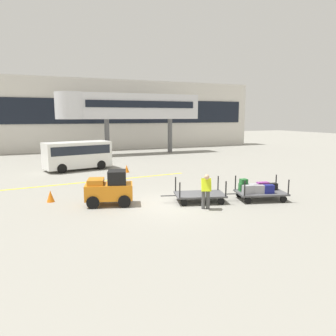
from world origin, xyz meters
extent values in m
plane|color=gray|center=(0.00, 0.00, 0.00)|extent=(120.00, 120.00, 0.00)
cube|color=yellow|center=(-3.39, 6.48, 0.00)|extent=(15.01, 1.59, 0.01)
cube|color=beige|center=(0.00, 26.00, 4.13)|extent=(44.36, 2.40, 8.27)
cube|color=black|center=(0.00, 24.75, 4.55)|extent=(42.14, 0.12, 2.80)
cube|color=silver|center=(5.14, 20.00, 5.00)|extent=(12.86, 2.20, 2.60)
cylinder|color=silver|center=(-1.88, 20.00, 5.00)|extent=(3.00, 3.00, 2.60)
cube|color=black|center=(5.14, 18.86, 5.20)|extent=(11.57, 0.08, 0.70)
cylinder|color=#59595B|center=(1.61, 20.00, 1.85)|extent=(0.50, 0.50, 3.70)
cylinder|color=#59595B|center=(8.68, 20.00, 1.85)|extent=(0.50, 0.50, 3.70)
cube|color=orange|center=(-2.50, 0.95, 0.63)|extent=(2.32, 1.63, 0.70)
cube|color=black|center=(-2.15, 0.85, 1.28)|extent=(1.04, 1.17, 0.60)
cube|color=orange|center=(-3.06, 1.11, 1.10)|extent=(0.93, 1.09, 0.24)
cylinder|color=black|center=(-3.02, 1.64, 0.28)|extent=(0.59, 0.33, 0.56)
cylinder|color=black|center=(-3.30, 0.64, 0.28)|extent=(0.59, 0.33, 0.56)
cylinder|color=black|center=(-1.71, 1.27, 0.28)|extent=(0.59, 0.33, 0.56)
cylinder|color=black|center=(-1.99, 0.26, 0.28)|extent=(0.59, 0.33, 0.56)
cube|color=#4C4C4F|center=(1.54, -0.19, 0.36)|extent=(2.59, 1.97, 0.08)
cylinder|color=black|center=(0.69, 0.71, 0.75)|extent=(0.06, 0.06, 0.70)
cylinder|color=black|center=(0.34, -0.52, 0.75)|extent=(0.06, 0.06, 0.70)
cylinder|color=black|center=(2.73, 0.14, 0.75)|extent=(0.06, 0.06, 0.70)
cylinder|color=black|center=(2.38, -1.10, 0.75)|extent=(0.06, 0.06, 0.70)
cylinder|color=black|center=(0.87, 0.61, 0.16)|extent=(0.34, 0.18, 0.32)
cylinder|color=black|center=(0.54, -0.53, 0.16)|extent=(0.34, 0.18, 0.32)
cylinder|color=black|center=(2.53, 0.14, 0.16)|extent=(0.34, 0.18, 0.32)
cylinder|color=black|center=(2.20, -1.00, 0.16)|extent=(0.34, 0.18, 0.32)
cylinder|color=#333333|center=(0.09, 0.22, 0.34)|extent=(0.69, 0.24, 0.05)
cube|color=#4C4C4F|center=(4.42, -1.01, 0.36)|extent=(2.59, 1.97, 0.08)
cylinder|color=black|center=(3.58, -0.10, 0.75)|extent=(0.06, 0.06, 0.70)
cylinder|color=black|center=(3.23, -1.34, 0.75)|extent=(0.06, 0.06, 0.70)
cylinder|color=black|center=(5.62, -0.68, 0.75)|extent=(0.06, 0.06, 0.70)
cylinder|color=black|center=(5.26, -1.92, 0.75)|extent=(0.06, 0.06, 0.70)
cylinder|color=black|center=(3.75, -0.21, 0.16)|extent=(0.34, 0.18, 0.32)
cylinder|color=black|center=(3.43, -1.35, 0.16)|extent=(0.34, 0.18, 0.32)
cylinder|color=black|center=(5.41, -0.68, 0.16)|extent=(0.34, 0.18, 0.32)
cylinder|color=black|center=(5.09, -1.82, 0.16)|extent=(0.34, 0.18, 0.32)
cylinder|color=#333333|center=(2.98, -0.60, 0.34)|extent=(0.69, 0.24, 0.05)
cube|color=#236B2D|center=(3.77, -0.51, 0.58)|extent=(0.47, 0.38, 0.37)
cube|color=#99999E|center=(3.66, -1.08, 0.60)|extent=(0.63, 0.38, 0.40)
cube|color=#99999E|center=(4.29, -0.60, 0.56)|extent=(0.64, 0.46, 0.33)
cube|color=#99999E|center=(4.13, -1.24, 0.60)|extent=(0.57, 0.41, 0.40)
cube|color=#8C338C|center=(4.75, -0.74, 0.60)|extent=(0.61, 0.38, 0.40)
cube|color=navy|center=(4.56, -1.40, 0.60)|extent=(0.53, 0.38, 0.40)
cube|color=black|center=(5.23, -0.89, 0.57)|extent=(0.48, 0.35, 0.33)
cube|color=#236B2D|center=(3.77, -0.51, 0.88)|extent=(0.36, 0.33, 0.22)
cylinder|color=#4C4C4C|center=(1.13, -1.26, 0.41)|extent=(0.16, 0.16, 0.82)
cylinder|color=#4C4C4C|center=(1.31, -1.34, 0.41)|extent=(0.16, 0.16, 0.82)
cube|color=#D1E51E|center=(1.19, -1.39, 1.09)|extent=(0.53, 0.54, 0.61)
sphere|color=tan|center=(1.14, -1.51, 1.45)|extent=(0.22, 0.22, 0.22)
cube|color=white|center=(-2.49, 11.64, 1.15)|extent=(5.10, 2.89, 1.90)
cube|color=#1E232D|center=(-2.49, 11.64, 1.55)|extent=(4.73, 2.85, 0.64)
cylinder|color=black|center=(-3.76, 10.46, 0.34)|extent=(0.72, 0.38, 0.68)
cylinder|color=black|center=(-0.85, 11.11, 0.34)|extent=(0.72, 0.38, 0.68)
cone|color=orange|center=(-4.95, 2.55, 0.28)|extent=(0.36, 0.36, 0.55)
cone|color=orange|center=(0.57, 8.98, 0.28)|extent=(0.36, 0.36, 0.55)
camera|label=1|loc=(-5.60, -13.24, 4.00)|focal=34.55mm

